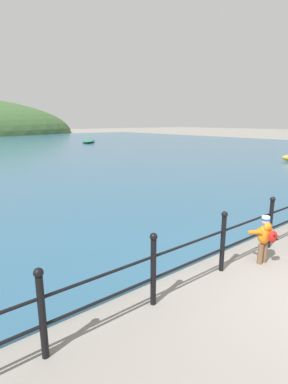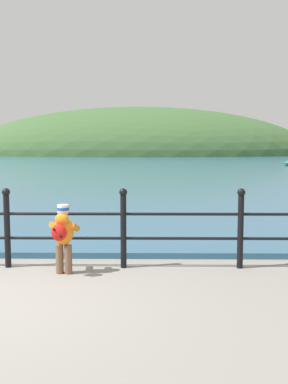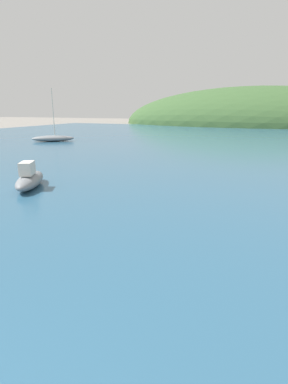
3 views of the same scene
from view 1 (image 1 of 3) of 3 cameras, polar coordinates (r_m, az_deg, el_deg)
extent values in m
cylinder|color=black|center=(4.08, -18.78, -21.78)|extent=(0.09, 0.09, 1.10)
sphere|color=black|center=(3.77, -19.48, -14.29)|extent=(0.12, 0.12, 0.12)
cylinder|color=black|center=(4.83, 1.79, -15.09)|extent=(0.09, 0.09, 1.10)
sphere|color=black|center=(4.57, 1.84, -8.49)|extent=(0.12, 0.12, 0.12)
cylinder|color=black|center=(6.01, 14.75, -9.58)|extent=(0.09, 0.09, 1.10)
sphere|color=black|center=(5.81, 15.10, -4.14)|extent=(0.12, 0.12, 0.12)
cylinder|color=black|center=(7.43, 22.89, -5.76)|extent=(0.09, 0.09, 1.10)
sphere|color=black|center=(7.27, 23.32, -1.29)|extent=(0.12, 0.12, 0.12)
cylinder|color=black|center=(5.92, 14.91, -7.17)|extent=(10.54, 0.04, 0.04)
cylinder|color=black|center=(6.05, 14.70, -10.46)|extent=(10.54, 0.04, 0.04)
cylinder|color=brown|center=(6.66, 21.28, -10.96)|extent=(0.11, 0.11, 0.42)
cylinder|color=brown|center=(6.76, 21.96, -10.66)|extent=(0.11, 0.11, 0.42)
ellipsoid|color=orange|center=(6.56, 21.93, -7.53)|extent=(0.33, 0.26, 0.40)
ellipsoid|color=orange|center=(6.47, 22.49, -6.18)|extent=(0.21, 0.14, 0.18)
cylinder|color=orange|center=(6.47, 20.52, -7.20)|extent=(0.13, 0.32, 0.19)
cylinder|color=orange|center=(6.69, 22.04, -6.66)|extent=(0.13, 0.32, 0.19)
sphere|color=beige|center=(6.46, 22.16, -5.08)|extent=(0.17, 0.17, 0.17)
cylinder|color=#194CB2|center=(6.45, 22.18, -4.83)|extent=(0.17, 0.17, 0.04)
cylinder|color=silver|center=(6.44, 22.21, -4.49)|extent=(0.16, 0.16, 0.04)
ellipsoid|color=red|center=(6.45, 23.34, -7.83)|extent=(0.23, 0.16, 0.24)
sphere|color=black|center=(6.36, 23.60, -7.63)|extent=(0.04, 0.04, 0.04)
sphere|color=black|center=(6.47, 24.03, -8.25)|extent=(0.04, 0.04, 0.04)
ellipsoid|color=#287551|center=(40.43, -10.53, 9.57)|extent=(3.90, 4.84, 0.41)
camera|label=2|loc=(7.58, 76.76, -4.61)|focal=42.00mm
camera|label=3|loc=(7.90, 39.71, 14.34)|focal=28.00mm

